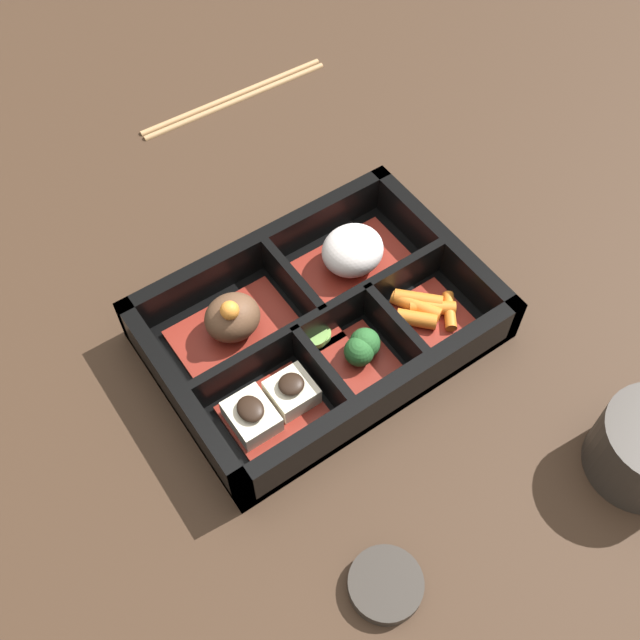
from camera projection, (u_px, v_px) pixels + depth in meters
ground_plane at (320, 336)px, 0.67m from camera, size 3.00×3.00×0.00m
bento_base at (320, 332)px, 0.67m from camera, size 0.29×0.20×0.01m
bento_rim at (322, 322)px, 0.65m from camera, size 0.29×0.20×0.05m
bowl_stew at (233, 321)px, 0.65m from camera, size 0.11×0.07×0.05m
bowl_rice at (352, 254)px, 0.69m from camera, size 0.11×0.07×0.05m
bowl_tofu at (271, 406)px, 0.61m from camera, size 0.08×0.06×0.03m
bowl_greens at (360, 351)px, 0.64m from camera, size 0.06×0.06×0.03m
bowl_carrots at (425, 311)px, 0.67m from camera, size 0.06×0.06×0.02m
bowl_pickles at (315, 336)px, 0.65m from camera, size 0.04×0.03×0.01m
chopsticks at (235, 96)px, 0.85m from camera, size 0.23×0.02×0.01m
sauce_dish at (386, 584)px, 0.54m from camera, size 0.06×0.06×0.01m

